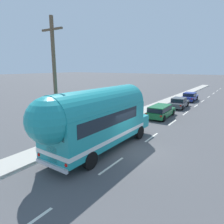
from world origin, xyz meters
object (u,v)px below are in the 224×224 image
at_px(car_lead, 161,110).
at_px(painted_bus, 96,118).
at_px(car_third, 190,96).
at_px(utility_pole, 55,83).
at_px(car_second, 179,102).

bearing_deg(car_lead, painted_bus, -90.73).
distance_m(car_lead, car_third, 13.38).
height_order(utility_pole, painted_bus, utility_pole).
height_order(utility_pole, car_lead, utility_pole).
distance_m(utility_pole, painted_bus, 3.53).
bearing_deg(car_second, utility_pole, -98.94).
height_order(car_lead, car_second, same).
distance_m(utility_pole, car_second, 19.18).
relative_size(painted_bus, car_second, 2.26).
xyz_separation_m(painted_bus, car_third, (0.03, 24.50, -1.57)).
bearing_deg(car_second, car_third, 91.49).
height_order(car_lead, car_third, same).
relative_size(car_lead, car_second, 1.04).
height_order(painted_bus, car_third, painted_bus).
bearing_deg(painted_bus, car_second, 89.34).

